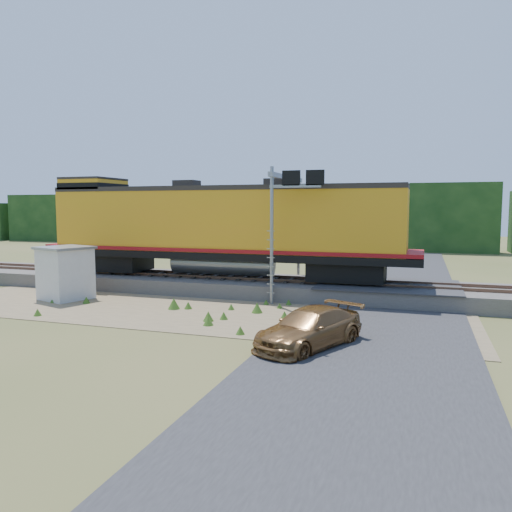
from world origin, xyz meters
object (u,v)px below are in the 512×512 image
(signal_gantry, at_px, (290,201))
(car, at_px, (309,328))
(locomotive, at_px, (217,226))
(shed, at_px, (65,273))

(signal_gantry, bearing_deg, car, -71.20)
(locomotive, xyz_separation_m, car, (7.51, -9.73, -3.06))
(car, bearing_deg, signal_gantry, 133.19)
(shed, xyz_separation_m, signal_gantry, (10.87, 4.29, 3.69))
(shed, height_order, car, shed)
(locomotive, height_order, car, locomotive)
(shed, relative_size, signal_gantry, 0.43)
(shed, distance_m, signal_gantry, 12.26)
(shed, relative_size, car, 0.64)
(shed, distance_m, car, 14.78)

